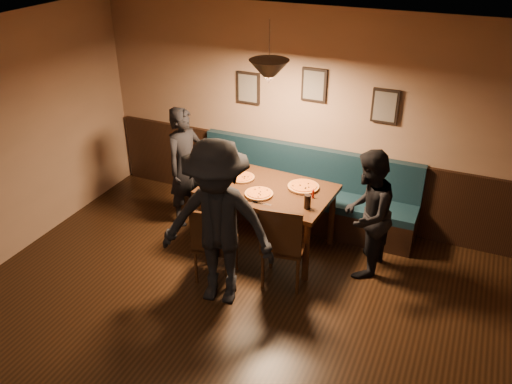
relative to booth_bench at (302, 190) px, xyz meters
The scene contains 22 objects.
ceiling 3.94m from the booth_bench, 90.00° to the right, with size 7.00×7.00×0.00m, color silver.
wall_back 0.95m from the booth_bench, 90.00° to the left, with size 6.00×6.00×0.00m, color #8C704F.
wainscot 0.27m from the booth_bench, 90.00° to the left, with size 5.88×0.06×1.00m, color black.
booth_bench is the anchor object (origin of this frame).
picture_left 1.52m from the booth_bench, 163.30° to the left, with size 0.32×0.04×0.42m, color black.
picture_center 1.38m from the booth_bench, 90.00° to the left, with size 0.32×0.04×0.42m, color black.
picture_right 1.52m from the booth_bench, 16.70° to the left, with size 0.32×0.04×0.42m, color black.
pendant_lamp 1.90m from the booth_bench, 106.24° to the right, with size 0.44×0.44×0.25m, color black.
dining_table 0.75m from the booth_bench, 106.24° to the right, with size 1.54×0.99×0.83m, color black.
chair_near_left 1.61m from the booth_bench, 108.16° to the right, with size 0.43×0.43×0.96m, color #33170E, non-canonical shape.
chair_near_right 1.32m from the booth_bench, 79.57° to the right, with size 0.46×0.46×1.04m, color black, non-canonical shape.
diner_left 1.57m from the booth_bench, 159.12° to the right, with size 0.59×0.39×1.61m, color black.
diner_right 1.28m from the booth_bench, 36.01° to the right, with size 0.74×0.58×1.53m, color black.
diner_front 1.92m from the booth_bench, 99.22° to the right, with size 1.21×0.70×1.87m, color black.
pizza_a 0.92m from the booth_bench, 134.62° to the right, with size 0.31×0.31×0.04m, color orange.
pizza_b 1.00m from the booth_bench, 104.58° to the right, with size 0.33×0.33×0.04m, color orange.
pizza_c 0.67m from the booth_bench, 71.16° to the right, with size 0.38×0.38×0.04m, color #C17724.
soda_glass 1.12m from the booth_bench, 68.66° to the right, with size 0.08×0.08×0.17m, color black.
tabasco_bottle 0.90m from the booth_bench, 63.27° to the right, with size 0.03×0.03×0.12m, color #9E1205.
napkin_a 0.95m from the booth_bench, 146.96° to the right, with size 0.15×0.15×0.01m, color #217B2A.
napkin_b 1.29m from the booth_bench, 124.93° to the right, with size 0.14×0.14×0.01m, color #1E702B.
cutlery_set 1.16m from the booth_bench, 100.63° to the right, with size 0.02×0.21×0.00m, color silver.
Camera 1 is at (1.92, -2.73, 3.83)m, focal length 37.29 mm.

